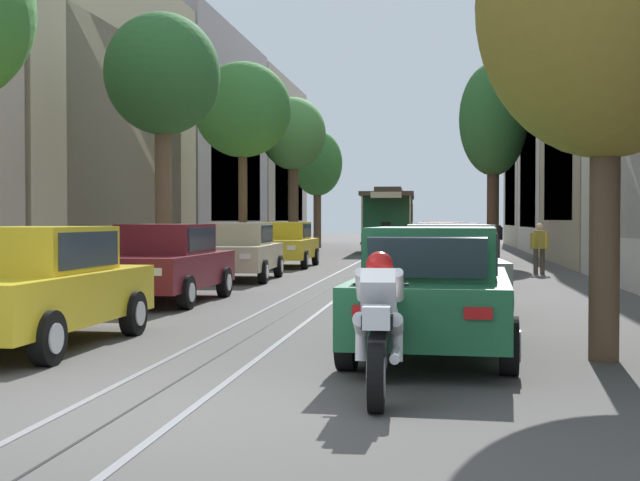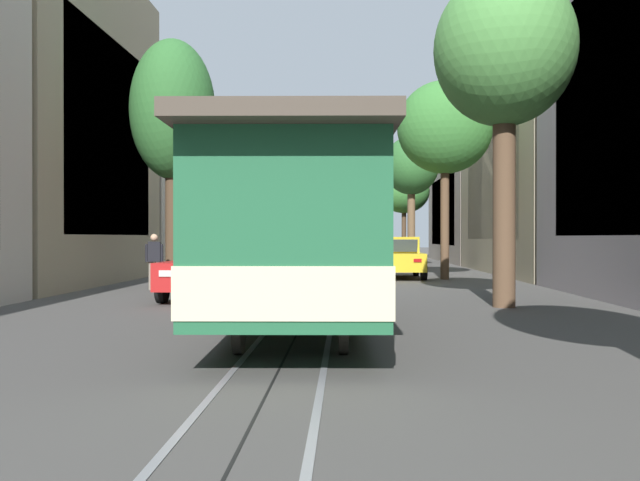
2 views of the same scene
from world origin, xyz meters
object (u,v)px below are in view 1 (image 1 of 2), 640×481
parked_car_yellow_fourth_left (286,244)px  cable_car_trolley (389,220)px  parked_car_beige_fourth_right (443,248)px  motorcycle_with_rider (379,328)px  parked_car_yellow_near_left (33,286)px  street_tree_kerb_left_mid (243,111)px  street_tree_kerb_left_fourth (293,136)px  street_tree_kerb_left_far (317,164)px  street_tree_kerb_right_second (493,122)px  street_tree_kerb_right_near (606,6)px  parked_car_green_near_right (434,290)px  pedestrian_on_left_pavement (496,237)px  street_tree_kerb_left_second (163,77)px  parked_car_beige_mid_left (240,251)px  parked_car_red_sixth_right (441,239)px  parked_car_maroon_second_left (165,263)px  pedestrian_on_right_pavement (539,245)px  parked_car_grey_second_right (448,268)px  parked_car_grey_mid_right (446,255)px  parked_car_maroon_fifth_right (444,243)px

parked_car_yellow_fourth_left → cable_car_trolley: bearing=79.6°
parked_car_beige_fourth_right → motorcycle_with_rider: (-0.62, -19.21, -0.15)m
parked_car_yellow_near_left → street_tree_kerb_left_mid: bearing=95.3°
street_tree_kerb_left_mid → street_tree_kerb_left_fourth: size_ratio=0.99×
street_tree_kerb_left_far → street_tree_kerb_right_second: street_tree_kerb_right_second is taller
street_tree_kerb_right_near → parked_car_green_near_right: bearing=174.6°
street_tree_kerb_left_far → pedestrian_on_left_pavement: 17.68m
street_tree_kerb_right_second → parked_car_green_near_right: bearing=-94.9°
motorcycle_with_rider → street_tree_kerb_right_near: bearing=44.6°
street_tree_kerb_left_second → cable_car_trolley: street_tree_kerb_left_second is taller
motorcycle_with_rider → parked_car_beige_mid_left: bearing=107.8°
parked_car_yellow_near_left → parked_car_red_sixth_right: bearing=79.6°
parked_car_maroon_second_left → cable_car_trolley: cable_car_trolley is taller
parked_car_maroon_second_left → parked_car_beige_mid_left: same height
street_tree_kerb_right_near → pedestrian_on_left_pavement: bearing=89.3°
parked_car_red_sixth_right → pedestrian_on_right_pavement: (3.01, -11.90, 0.08)m
cable_car_trolley → pedestrian_on_left_pavement: cable_car_trolley is taller
parked_car_yellow_near_left → parked_car_beige_mid_left: same height
parked_car_maroon_second_left → parked_car_grey_second_right: bearing=-10.3°
parked_car_yellow_near_left → parked_car_yellow_fourth_left: size_ratio=1.00×
parked_car_maroon_second_left → street_tree_kerb_left_far: (-1.71, 33.93, 4.11)m
street_tree_kerb_right_second → parked_car_red_sixth_right: bearing=116.7°
parked_car_beige_mid_left → parked_car_grey_mid_right: size_ratio=1.01×
parked_car_green_near_right → pedestrian_on_left_pavement: (2.31, 25.75, 0.14)m
street_tree_kerb_left_second → pedestrian_on_left_pavement: size_ratio=4.09×
parked_car_yellow_near_left → street_tree_kerb_right_near: 7.97m
parked_car_grey_mid_right → street_tree_kerb_right_near: street_tree_kerb_right_near is taller
parked_car_green_near_right → street_tree_kerb_right_second: bearing=85.1°
street_tree_kerb_right_second → street_tree_kerb_right_near: bearing=-90.2°
parked_car_grey_second_right → pedestrian_on_left_pavement: pedestrian_on_left_pavement is taller
parked_car_beige_mid_left → street_tree_kerb_left_far: (-1.73, 27.40, 4.11)m
parked_car_beige_fourth_right → street_tree_kerb_left_fourth: street_tree_kerb_left_fourth is taller
parked_car_beige_mid_left → parked_car_yellow_fourth_left: bearing=89.4°
parked_car_green_near_right → cable_car_trolley: cable_car_trolley is taller
parked_car_grey_mid_right → street_tree_kerb_right_second: 14.19m
parked_car_yellow_near_left → parked_car_maroon_second_left: size_ratio=1.00×
parked_car_grey_mid_right → pedestrian_on_left_pavement: (2.09, 14.63, 0.14)m
parked_car_yellow_near_left → parked_car_beige_mid_left: size_ratio=1.00×
cable_car_trolley → street_tree_kerb_left_far: bearing=129.6°
parked_car_maroon_second_left → parked_car_maroon_fifth_right: bearing=70.5°
parked_car_maroon_fifth_right → street_tree_kerb_right_second: size_ratio=0.56×
street_tree_kerb_left_mid → street_tree_kerb_right_second: size_ratio=0.94×
motorcycle_with_rider → street_tree_kerb_left_second: bearing=116.1°
parked_car_grey_mid_right → pedestrian_on_right_pavement: 6.13m
parked_car_yellow_fourth_left → street_tree_kerb_right_near: (7.36, -19.78, 3.38)m
street_tree_kerb_right_near → parked_car_grey_mid_right: bearing=99.0°
street_tree_kerb_left_second → pedestrian_on_right_pavement: size_ratio=4.37×
parked_car_green_near_right → parked_car_beige_fourth_right: bearing=89.5°
parked_car_maroon_fifth_right → parked_car_beige_fourth_right: bearing=-90.5°
parked_car_maroon_second_left → motorcycle_with_rider: size_ratio=2.21×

